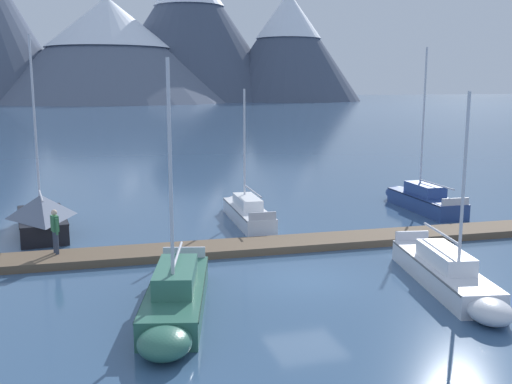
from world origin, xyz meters
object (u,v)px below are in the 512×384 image
at_px(sailboat_second_berth, 175,298).
at_px(person_on_dock, 55,229).
at_px(sailboat_mid_dock_starboard, 448,274).
at_px(sailboat_far_berth, 421,199).
at_px(sailboat_mid_dock_port, 246,211).
at_px(sailboat_nearest_berth, 41,215).

bearing_deg(sailboat_second_berth, person_on_dock, 117.40).
bearing_deg(sailboat_mid_dock_starboard, sailboat_far_berth, 61.70).
relative_size(sailboat_second_berth, sailboat_mid_dock_port, 1.07).
relative_size(sailboat_nearest_berth, sailboat_mid_dock_starboard, 1.21).
distance_m(sailboat_far_berth, person_on_dock, 19.03).
relative_size(sailboat_nearest_berth, sailboat_far_berth, 1.03).
bearing_deg(sailboat_nearest_berth, sailboat_far_berth, -0.37).
bearing_deg(sailboat_far_berth, sailboat_mid_dock_starboard, -118.30).
relative_size(sailboat_mid_dock_port, sailboat_far_berth, 0.80).
xyz_separation_m(sailboat_nearest_berth, sailboat_far_berth, (19.23, -0.13, -0.31)).
height_order(sailboat_far_berth, person_on_dock, sailboat_far_berth).
bearing_deg(sailboat_nearest_berth, person_on_dock, -80.75).
xyz_separation_m(sailboat_mid_dock_starboard, person_on_dock, (-12.32, 6.97, 0.76)).
distance_m(sailboat_mid_dock_starboard, person_on_dock, 14.17).
bearing_deg(person_on_dock, sailboat_mid_dock_port, 27.23).
bearing_deg(person_on_dock, sailboat_nearest_berth, 99.25).
relative_size(sailboat_far_berth, person_on_dock, 5.03).
bearing_deg(person_on_dock, sailboat_mid_dock_starboard, -29.51).
height_order(sailboat_mid_dock_port, person_on_dock, sailboat_mid_dock_port).
bearing_deg(sailboat_nearest_berth, sailboat_mid_dock_port, -0.76).
bearing_deg(sailboat_mid_dock_starboard, sailboat_mid_dock_port, 107.47).
height_order(sailboat_nearest_berth, sailboat_second_berth, sailboat_nearest_berth).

